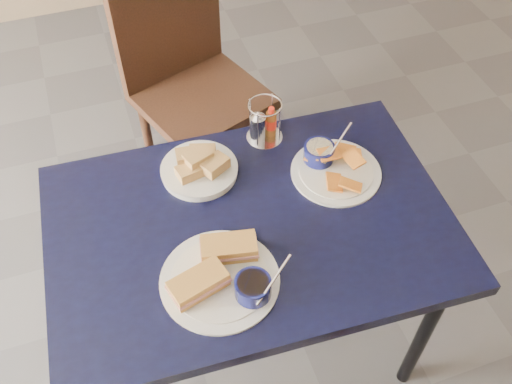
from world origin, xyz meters
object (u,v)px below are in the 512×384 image
object	(u,v)px
bread_basket	(199,167)
plantain_plate	(330,164)
sandwich_plate	(223,275)
dining_table	(251,239)
chair_far	(195,69)
condiment_caddy	(263,124)

from	to	relation	value
bread_basket	plantain_plate	bearing A→B (deg)	-16.28
plantain_plate	sandwich_plate	bearing A→B (deg)	-147.20
bread_basket	dining_table	bearing A→B (deg)	-69.56
chair_far	condiment_caddy	size ratio (longest dim) A/B	7.16
bread_basket	condiment_caddy	xyz separation A→B (m)	(0.22, 0.08, 0.03)
dining_table	chair_far	world-z (taller)	chair_far
chair_far	sandwich_plate	world-z (taller)	chair_far
sandwich_plate	bread_basket	size ratio (longest dim) A/B	1.44
dining_table	plantain_plate	bearing A→B (deg)	21.49
dining_table	chair_far	xyz separation A→B (m)	(0.08, 0.94, -0.12)
dining_table	plantain_plate	distance (m)	0.32
plantain_plate	chair_far	bearing A→B (deg)	103.66
plantain_plate	condiment_caddy	size ratio (longest dim) A/B	1.92
chair_far	condiment_caddy	distance (m)	0.69
dining_table	bread_basket	size ratio (longest dim) A/B	5.14
chair_far	sandwich_plate	xyz separation A→B (m)	(-0.20, -1.08, 0.22)
dining_table	plantain_plate	xyz separation A→B (m)	(0.28, 0.11, 0.10)
dining_table	sandwich_plate	distance (m)	0.21
condiment_caddy	plantain_plate	bearing A→B (deg)	-52.25
sandwich_plate	condiment_caddy	bearing A→B (deg)	59.54
chair_far	sandwich_plate	bearing A→B (deg)	-100.47
sandwich_plate	bread_basket	bearing A→B (deg)	83.83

